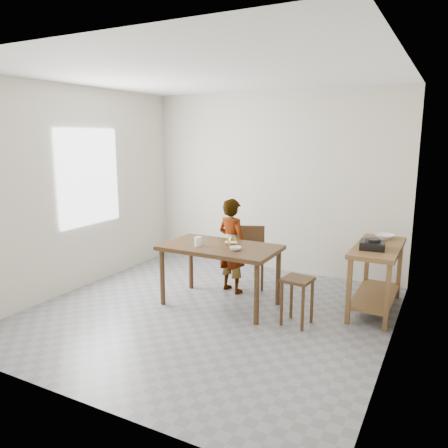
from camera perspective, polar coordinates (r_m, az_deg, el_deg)
The scene contains 17 objects.
floor at distance 5.28m, azimuth -2.07°, elevation -11.70°, with size 4.00×4.00×0.04m, color slate.
ceiling at distance 4.90m, azimuth -2.31°, elevation 19.26°, with size 4.00×4.00×0.04m, color white.
wall_back at distance 6.72m, azimuth 6.49°, elevation 5.37°, with size 4.00×0.04×2.70m, color beige.
wall_front at distance 3.34m, azimuth -19.76°, elevation -1.42°, with size 4.00×0.04×2.70m, color beige.
wall_left at distance 6.16m, azimuth -18.75°, elevation 4.28°, with size 0.04×4.00×2.70m, color beige.
wall_right at distance 4.28m, azimuth 21.96°, elevation 1.14°, with size 0.04×4.00×2.70m, color beige.
window_pane at distance 6.25m, azimuth -17.19°, elevation 5.86°, with size 0.02×1.10×1.30m, color white.
dining_table at distance 5.38m, azimuth -0.50°, elevation -6.72°, with size 1.40×0.80×0.75m, color #402915, non-canonical shape.
prep_counter at distance 5.50m, azimuth 19.24°, elevation -6.70°, with size 0.50×1.20×0.80m, color brown, non-canonical shape.
child at distance 5.77m, azimuth 1.08°, elevation -2.84°, with size 0.46×0.30×1.26m, color silver.
dining_chair at distance 6.01m, azimuth 3.39°, elevation -4.43°, with size 0.40×0.40×0.83m, color #402915, non-canonical shape.
stool at distance 4.94m, azimuth 9.50°, elevation -9.91°, with size 0.30×0.30×0.53m, color #402915, non-canonical shape.
glass_tumbler at distance 5.27m, azimuth -3.38°, elevation -2.29°, with size 0.09×0.09×0.11m, color white.
small_bowl at distance 5.07m, azimuth 1.51°, elevation -3.20°, with size 0.14×0.14×0.04m, color white.
banana at distance 5.32m, azimuth 0.93°, elevation -2.39°, with size 0.17×0.12×0.06m, color #EAD74B, non-canonical shape.
serving_bowl at distance 5.77m, azimuth 20.26°, elevation -1.53°, with size 0.22×0.22×0.06m, color white.
gas_burner at distance 5.20m, azimuth 18.85°, elevation -2.61°, with size 0.27×0.27×0.09m, color black.
Camera 1 is at (2.43, -4.20, 2.06)m, focal length 35.00 mm.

